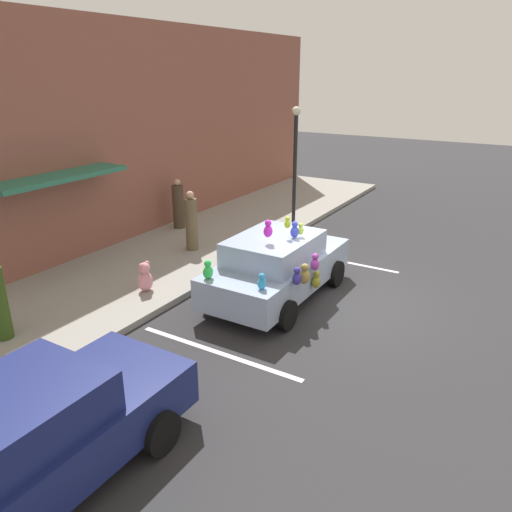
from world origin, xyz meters
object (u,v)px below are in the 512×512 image
object	(u,v)px
parked_sedan_behind	(18,447)
pedestrian_near_shopfront	(191,223)
pedestrian_by_lamp	(178,206)
street_lamp_post	(295,153)
plush_covered_car	(277,266)
teddy_bear_on_sidewalk	(145,278)

from	to	relation	value
parked_sedan_behind	pedestrian_near_shopfront	world-z (taller)	pedestrian_near_shopfront
pedestrian_near_shopfront	pedestrian_by_lamp	size ratio (longest dim) A/B	1.06
street_lamp_post	parked_sedan_behind	bearing A→B (deg)	-168.42
pedestrian_by_lamp	plush_covered_car	bearing A→B (deg)	-118.08
parked_sedan_behind	pedestrian_near_shopfront	xyz separation A→B (m)	(8.03, 3.69, 0.15)
parked_sedan_behind	street_lamp_post	distance (m)	12.37
parked_sedan_behind	street_lamp_post	xyz separation A→B (m)	(12.00, 2.46, 1.69)
street_lamp_post	pedestrian_near_shopfront	bearing A→B (deg)	162.84
pedestrian_by_lamp	pedestrian_near_shopfront	bearing A→B (deg)	-130.96
pedestrian_near_shopfront	pedestrian_by_lamp	xyz separation A→B (m)	(1.46, 1.69, -0.06)
street_lamp_post	teddy_bear_on_sidewalk	bearing A→B (deg)	176.90
street_lamp_post	pedestrian_by_lamp	world-z (taller)	street_lamp_post
parked_sedan_behind	street_lamp_post	bearing A→B (deg)	11.58
plush_covered_car	teddy_bear_on_sidewalk	distance (m)	3.08
plush_covered_car	pedestrian_near_shopfront	world-z (taller)	plush_covered_car
street_lamp_post	pedestrian_near_shopfront	xyz separation A→B (m)	(-3.98, 1.23, -1.53)
pedestrian_near_shopfront	teddy_bear_on_sidewalk	bearing A→B (deg)	-163.25
teddy_bear_on_sidewalk	parked_sedan_behind	bearing A→B (deg)	-151.34
teddy_bear_on_sidewalk	street_lamp_post	distance (m)	7.12
parked_sedan_behind	plush_covered_car	bearing A→B (deg)	1.54
pedestrian_near_shopfront	parked_sedan_behind	bearing A→B (deg)	-155.33
parked_sedan_behind	pedestrian_by_lamp	size ratio (longest dim) A/B	2.85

